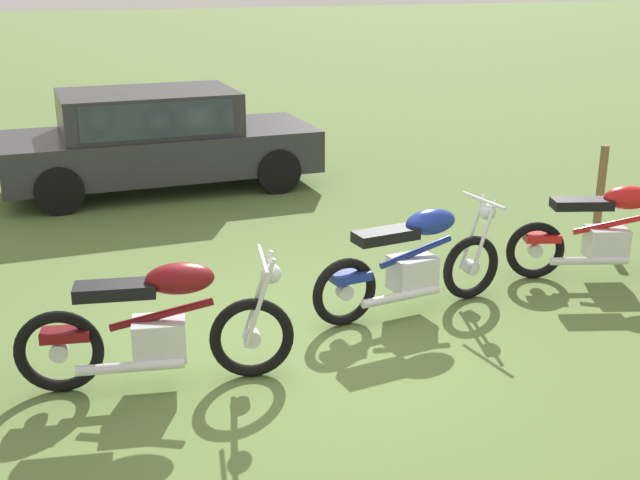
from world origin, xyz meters
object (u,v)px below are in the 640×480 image
(motorcycle_maroon, at_px, (159,326))
(motorcycle_blue, at_px, (413,262))
(fence_post_wooden, at_px, (601,189))
(motorcycle_red, at_px, (608,233))
(car_charcoal, at_px, (156,135))

(motorcycle_maroon, xyz_separation_m, motorcycle_blue, (2.47, 0.54, -0.00))
(motorcycle_maroon, xyz_separation_m, fence_post_wooden, (5.76, 1.87, 0.04))
(motorcycle_maroon, relative_size, motorcycle_red, 1.07)
(motorcycle_maroon, bearing_deg, car_charcoal, 91.37)
(motorcycle_red, bearing_deg, car_charcoal, 143.81)
(motorcycle_blue, height_order, car_charcoal, car_charcoal)
(fence_post_wooden, bearing_deg, motorcycle_maroon, -162.00)
(motorcycle_red, distance_m, car_charcoal, 6.45)
(car_charcoal, bearing_deg, fence_post_wooden, -40.00)
(motorcycle_blue, bearing_deg, fence_post_wooden, 17.34)
(motorcycle_blue, height_order, fence_post_wooden, fence_post_wooden)
(motorcycle_red, relative_size, car_charcoal, 0.44)
(motorcycle_maroon, xyz_separation_m, car_charcoal, (1.15, 5.89, 0.31))
(motorcycle_blue, height_order, motorcycle_red, same)
(motorcycle_blue, distance_m, fence_post_wooden, 3.54)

